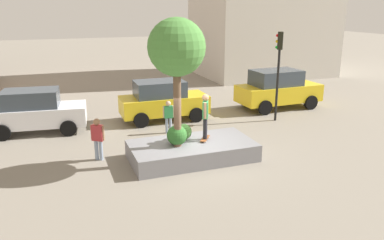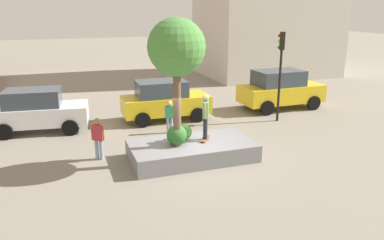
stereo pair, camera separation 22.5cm
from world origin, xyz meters
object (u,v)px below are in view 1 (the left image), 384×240
Objects in this scene: skateboard at (205,138)px; traffic_light_corner at (279,61)px; planter_ledge at (192,151)px; sedan_parked at (278,89)px; passerby_with_bag at (98,136)px; plaza_tree at (177,49)px; police_car at (36,111)px; bystander_watching at (168,115)px; skateboarder at (205,113)px; taxi_cab at (163,100)px.

traffic_light_corner reaches higher than skateboard.
planter_ledge is 0.98× the size of sedan_parked.
passerby_with_bag is at bearing -166.21° from traffic_light_corner.
plaza_tree is 1.03× the size of police_car.
plaza_tree is at bearing -101.20° from bystander_watching.
skateboarder is 1.06× the size of passerby_with_bag.
skateboarder is (-0.00, 0.00, 1.02)m from skateboard.
planter_ledge is at bearing -44.39° from police_car.
planter_ledge is at bearing -166.96° from skateboard.
passerby_with_bag is at bearing -147.60° from bystander_watching.
plaza_tree reaches higher than bystander_watching.
bystander_watching is at bearing -21.13° from police_car.
taxi_cab is (6.03, -0.07, 0.02)m from police_car.
planter_ledge is 2.70× the size of skateboarder.
police_car is (-6.20, 5.36, 0.31)m from skateboard.
police_car is at bearing 139.18° from skateboard.
plaza_tree is 3.06× the size of bystander_watching.
skateboarder is 0.39× the size of taxi_cab.
passerby_with_bag is (-3.94, 0.99, 0.24)m from skateboard.
skateboard is 8.20m from police_car.
planter_ledge is 2.87× the size of passerby_with_bag.
plaza_tree is at bearing -100.46° from taxi_cab.
sedan_parked reaches higher than taxi_cab.
traffic_light_corner is 6.10m from bystander_watching.
plaza_tree is at bearing -167.83° from planter_ledge.
bystander_watching is at bearing 32.40° from passerby_with_bag.
traffic_light_corner is (5.18, 3.23, 1.31)m from skateboarder.
skateboarder is at bearing -148.04° from traffic_light_corner.
passerby_with_bag is at bearing -62.65° from police_car.
police_car is (-5.00, 5.63, -3.20)m from plaza_tree.
planter_ledge is 3.09× the size of bystander_watching.
police_car reaches higher than skateboard.
skateboarder reaches higher than skateboard.
skateboarder is 1.15× the size of bystander_watching.
skateboarder is 8.23m from police_car.
bystander_watching is (0.68, 3.43, -3.34)m from plaza_tree.
skateboard is 3.21m from bystander_watching.
police_car is 12.82m from sedan_parked.
taxi_cab is (-0.18, 5.29, -0.69)m from skateboarder.
skateboard is at bearing -26.57° from skateboarder.
taxi_cab reaches higher than bystander_watching.
planter_ledge is 7.21m from traffic_light_corner.
traffic_light_corner is at bearing 31.96° from skateboard.
sedan_parked is at bearing 35.73° from plaza_tree.
skateboard is 0.51× the size of bystander_watching.
plaza_tree is 6.48m from taxi_cab.
skateboarder reaches higher than bystander_watching.
passerby_with_bag reaches higher than skateboard.
skateboarder is at bearing 12.60° from plaza_tree.
planter_ledge is 7.89m from police_car.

